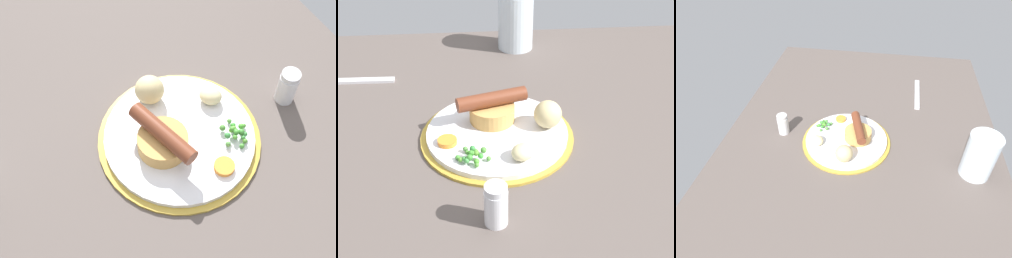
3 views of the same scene
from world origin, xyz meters
TOP-DOWN VIEW (x-y plane):
  - dining_table at (0.00, 0.00)cm, footprint 110.00×80.00cm
  - dinner_plate at (-3.64, 3.93)cm, footprint 25.45×25.45cm
  - sausage_pudding at (-3.01, 0.65)cm, footprint 12.17×7.67cm
  - pea_pile at (0.52, 11.36)cm, footprint 5.46×4.72cm
  - potato_chunk_0 at (-7.05, 11.61)cm, footprint 4.89×4.81cm
  - potato_chunk_1 at (-12.10, 3.26)cm, footprint 6.54×6.56cm
  - carrot_slice_2 at (4.49, 6.88)cm, footprint 3.30×3.30cm
  - salt_shaker at (-2.26, 23.14)cm, footprint 3.18×3.18cm

SIDE VIEW (x-z plane):
  - dining_table at x=0.00cm, z-range 0.00..3.00cm
  - dinner_plate at x=-3.64cm, z-range 2.87..4.27cm
  - carrot_slice_2 at x=4.49cm, z-range 4.40..5.20cm
  - pea_pile at x=0.52cm, z-range 4.48..6.23cm
  - potato_chunk_0 at x=-7.05cm, z-range 4.40..6.82cm
  - salt_shaker at x=-2.26cm, z-range 2.96..9.34cm
  - sausage_pudding at x=-3.01cm, z-range 3.99..9.32cm
  - potato_chunk_1 at x=-12.10cm, z-range 4.40..9.03cm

